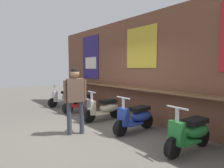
{
  "coord_description": "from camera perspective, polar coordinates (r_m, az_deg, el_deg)",
  "views": [
    {
      "loc": [
        4.18,
        -2.53,
        1.69
      ],
      "look_at": [
        -0.76,
        1.41,
        1.15
      ],
      "focal_mm": 30.63,
      "sensor_mm": 36.0,
      "label": 1
    }
  ],
  "objects": [
    {
      "name": "scooter_silver",
      "position": [
        8.73,
        -13.69,
        -3.84
      ],
      "size": [
        0.48,
        1.4,
        0.97
      ],
      "rotation": [
        0.0,
        0.0,
        -1.63
      ],
      "color": "#B2B5BA",
      "rests_on": "ground_plane"
    },
    {
      "name": "ground_plane",
      "position": [
        5.17,
        -7.19,
        -14.25
      ],
      "size": [
        27.86,
        27.86,
        0.0
      ],
      "primitive_type": "plane",
      "color": "#605B54"
    },
    {
      "name": "scooter_cream",
      "position": [
        6.23,
        -2.13,
        -7.21
      ],
      "size": [
        0.5,
        1.4,
        0.97
      ],
      "rotation": [
        0.0,
        0.0,
        -1.65
      ],
      "color": "beige",
      "rests_on": "ground_plane"
    },
    {
      "name": "shopper_with_handbag",
      "position": [
        4.9,
        -10.76,
        -2.92
      ],
      "size": [
        0.36,
        0.67,
        1.69
      ],
      "rotation": [
        0.0,
        0.0,
        2.86
      ],
      "color": "#383D4C",
      "rests_on": "ground_plane"
    },
    {
      "name": "scooter_red",
      "position": [
        7.46,
        -9.0,
        -5.24
      ],
      "size": [
        0.47,
        1.4,
        0.97
      ],
      "rotation": [
        0.0,
        0.0,
        -1.62
      ],
      "color": "red",
      "rests_on": "ground_plane"
    },
    {
      "name": "scooter_blue",
      "position": [
        5.18,
        7.36,
        -9.73
      ],
      "size": [
        0.46,
        1.4,
        0.97
      ],
      "rotation": [
        0.0,
        0.0,
        -1.57
      ],
      "color": "#233D9E",
      "rests_on": "ground_plane"
    },
    {
      "name": "market_stall_facade",
      "position": [
        6.18,
        8.82,
        4.49
      ],
      "size": [
        9.95,
        0.61,
        3.32
      ],
      "color": "brown",
      "rests_on": "ground_plane"
    },
    {
      "name": "scooter_green",
      "position": [
        4.31,
        22.6,
        -13.13
      ],
      "size": [
        0.49,
        1.4,
        0.97
      ],
      "rotation": [
        0.0,
        0.0,
        -1.64
      ],
      "color": "#237533",
      "rests_on": "ground_plane"
    }
  ]
}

